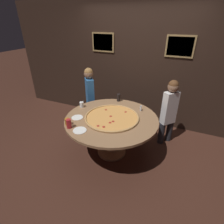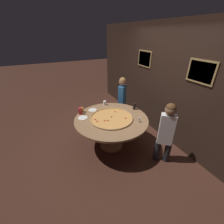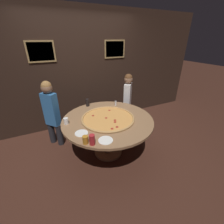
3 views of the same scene
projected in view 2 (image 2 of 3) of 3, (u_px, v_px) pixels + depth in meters
ground_plane at (111, 145)px, 3.52m from camera, size 24.00×24.00×0.00m
back_wall at (165, 84)px, 3.44m from camera, size 6.40×0.08×2.60m
dining_table at (111, 123)px, 3.24m from camera, size 1.56×1.56×0.74m
giant_pizza at (111, 118)px, 3.16m from camera, size 0.91×0.91×0.03m
drink_cup_near_left at (105, 103)px, 3.74m from camera, size 0.08×0.08×0.10m
drink_cup_far_left at (134, 106)px, 3.51m from camera, size 0.07×0.07×0.15m
drink_cup_front_edge at (80, 111)px, 3.30m from camera, size 0.07×0.07×0.15m
drink_cup_beside_pizza at (82, 110)px, 3.39m from camera, size 0.08×0.08×0.11m
white_plate_left_side at (83, 118)px, 3.18m from camera, size 0.20×0.20×0.01m
white_plate_beside_cup at (93, 110)px, 3.50m from camera, size 0.19×0.19×0.01m
condiment_shaker at (139, 120)px, 3.02m from camera, size 0.04×0.04×0.10m
diner_far_right at (122, 98)px, 4.12m from camera, size 0.31×0.33×1.32m
diner_centre_back at (166, 131)px, 2.79m from camera, size 0.30×0.32×1.29m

